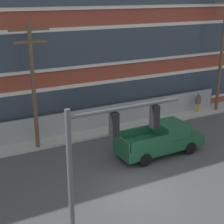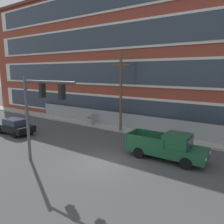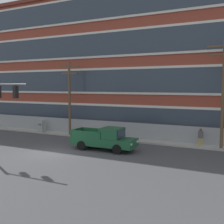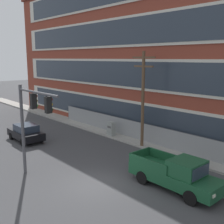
{
  "view_description": "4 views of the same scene",
  "coord_description": "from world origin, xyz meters",
  "px_view_note": "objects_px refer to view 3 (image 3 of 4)",
  "views": [
    {
      "loc": [
        -8.12,
        -12.57,
        9.48
      ],
      "look_at": [
        0.35,
        3.55,
        3.13
      ],
      "focal_mm": 55.0,
      "sensor_mm": 36.0,
      "label": 1
    },
    {
      "loc": [
        8.61,
        -11.13,
        6.16
      ],
      "look_at": [
        -0.47,
        2.08,
        3.16
      ],
      "focal_mm": 35.0,
      "sensor_mm": 36.0,
      "label": 2
    },
    {
      "loc": [
        14.59,
        -17.58,
        5.44
      ],
      "look_at": [
        4.03,
        3.49,
        3.24
      ],
      "focal_mm": 45.0,
      "sensor_mm": 36.0,
      "label": 3
    },
    {
      "loc": [
        12.46,
        -9.53,
        7.46
      ],
      "look_at": [
        -1.06,
        2.27,
        3.98
      ],
      "focal_mm": 45.0,
      "sensor_mm": 36.0,
      "label": 4
    }
  ],
  "objects_px": {
    "pickup_truck_dark_green": "(105,139)",
    "electrical_cabinet": "(41,127)",
    "utility_pole_near_corner": "(69,95)",
    "utility_pole_midblock": "(223,89)",
    "pedestrian_near_cabinet": "(200,136)"
  },
  "relations": [
    {
      "from": "utility_pole_midblock",
      "to": "pickup_truck_dark_green",
      "type": "bearing_deg",
      "value": -153.12
    },
    {
      "from": "utility_pole_midblock",
      "to": "pedestrian_near_cabinet",
      "type": "bearing_deg",
      "value": 170.79
    },
    {
      "from": "electrical_cabinet",
      "to": "pedestrian_near_cabinet",
      "type": "distance_m",
      "value": 17.76
    },
    {
      "from": "utility_pole_near_corner",
      "to": "pedestrian_near_cabinet",
      "type": "height_order",
      "value": "utility_pole_near_corner"
    },
    {
      "from": "pickup_truck_dark_green",
      "to": "pedestrian_near_cabinet",
      "type": "bearing_deg",
      "value": 33.98
    },
    {
      "from": "utility_pole_near_corner",
      "to": "electrical_cabinet",
      "type": "bearing_deg",
      "value": 177.92
    },
    {
      "from": "pickup_truck_dark_green",
      "to": "electrical_cabinet",
      "type": "relative_size",
      "value": 3.87
    },
    {
      "from": "pedestrian_near_cabinet",
      "to": "utility_pole_near_corner",
      "type": "bearing_deg",
      "value": -177.71
    },
    {
      "from": "utility_pole_midblock",
      "to": "electrical_cabinet",
      "type": "relative_size",
      "value": 6.35
    },
    {
      "from": "utility_pole_near_corner",
      "to": "pickup_truck_dark_green",
      "type": "bearing_deg",
      "value": -32.64
    },
    {
      "from": "utility_pole_near_corner",
      "to": "utility_pole_midblock",
      "type": "bearing_deg",
      "value": 0.96
    },
    {
      "from": "pickup_truck_dark_green",
      "to": "pedestrian_near_cabinet",
      "type": "distance_m",
      "value": 8.51
    },
    {
      "from": "pickup_truck_dark_green",
      "to": "utility_pole_midblock",
      "type": "height_order",
      "value": "utility_pole_midblock"
    },
    {
      "from": "pickup_truck_dark_green",
      "to": "pedestrian_near_cabinet",
      "type": "height_order",
      "value": "pickup_truck_dark_green"
    },
    {
      "from": "pickup_truck_dark_green",
      "to": "electrical_cabinet",
      "type": "height_order",
      "value": "pickup_truck_dark_green"
    }
  ]
}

